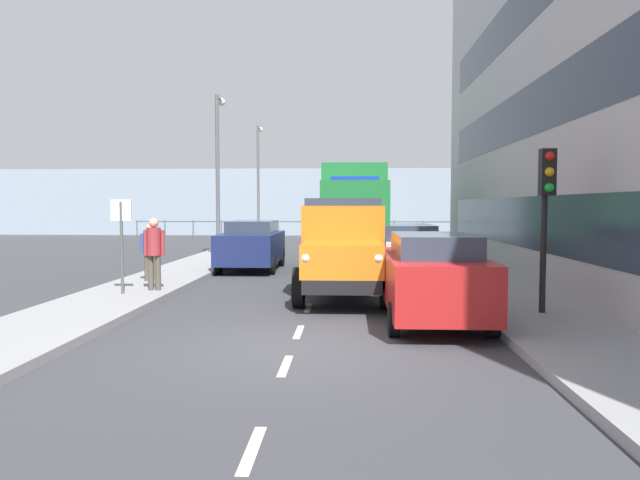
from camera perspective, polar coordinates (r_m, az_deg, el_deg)
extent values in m
plane|color=#38383D|center=(21.14, 0.37, -2.77)|extent=(80.00, 80.00, 0.00)
cube|color=gray|center=(21.44, 12.72, -2.57)|extent=(2.26, 40.77, 0.15)
cube|color=gray|center=(21.82, -11.76, -2.46)|extent=(2.26, 40.77, 0.15)
cube|color=silver|center=(5.85, -6.55, -19.41)|extent=(0.12, 1.10, 0.01)
cube|color=silver|center=(8.53, -3.37, -12.01)|extent=(0.12, 1.10, 0.01)
cube|color=silver|center=(10.69, -2.07, -8.85)|extent=(0.12, 1.10, 0.01)
cube|color=silver|center=(13.13, -1.14, -6.54)|extent=(0.12, 1.10, 0.01)
cube|color=silver|center=(15.72, -0.48, -4.90)|extent=(0.12, 1.10, 0.01)
cube|color=silver|center=(17.95, -0.06, -3.86)|extent=(0.12, 1.10, 0.01)
cube|color=silver|center=(20.58, 0.31, -2.93)|extent=(0.12, 1.10, 0.01)
cube|color=silver|center=(23.33, 0.60, -2.18)|extent=(0.12, 1.10, 0.01)
cube|color=silver|center=(25.54, 0.79, -1.70)|extent=(0.12, 1.10, 0.01)
cube|color=silver|center=(28.20, 0.98, -1.22)|extent=(0.12, 1.10, 0.01)
cube|color=silver|center=(30.89, 1.14, -0.82)|extent=(0.12, 1.10, 0.01)
cube|color=silver|center=(33.52, 1.27, -0.49)|extent=(0.12, 1.10, 0.01)
cube|color=silver|center=(36.44, 1.40, -0.18)|extent=(0.12, 1.10, 0.01)
cube|color=silver|center=(39.40, 1.50, 0.09)|extent=(0.12, 1.10, 0.01)
cube|color=#2D3847|center=(15.57, 20.96, 1.44)|extent=(0.08, 23.05, 1.40)
cube|color=#2D3847|center=(15.77, 21.19, 12.40)|extent=(0.08, 23.05, 1.40)
cube|color=#8C9EAD|center=(44.40, 1.66, 3.68)|extent=(80.00, 0.80, 5.00)
cylinder|color=#4C5156|center=(42.88, 20.61, 0.94)|extent=(0.08, 0.08, 1.20)
cylinder|color=#4C5156|center=(42.31, 18.03, 0.96)|extent=(0.08, 0.08, 1.20)
cylinder|color=#4C5156|center=(41.83, 15.38, 0.98)|extent=(0.08, 0.08, 1.20)
cylinder|color=#4C5156|center=(41.44, 12.68, 1.00)|extent=(0.08, 0.08, 1.20)
cylinder|color=#4C5156|center=(41.14, 9.94, 1.01)|extent=(0.08, 0.08, 1.20)
cylinder|color=#4C5156|center=(40.94, 7.16, 1.02)|extent=(0.08, 0.08, 1.20)
cylinder|color=#4C5156|center=(40.84, 4.36, 1.04)|extent=(0.08, 0.08, 1.20)
cylinder|color=#4C5156|center=(40.83, 1.55, 1.04)|extent=(0.08, 0.08, 1.20)
cylinder|color=#4C5156|center=(40.93, -1.25, 1.05)|extent=(0.08, 0.08, 1.20)
cylinder|color=#4C5156|center=(41.11, -4.03, 1.05)|extent=(0.08, 0.08, 1.20)
cylinder|color=#4C5156|center=(41.40, -6.78, 1.05)|extent=(0.08, 0.08, 1.20)
cylinder|color=#4C5156|center=(41.78, -9.49, 1.05)|extent=(0.08, 0.08, 1.20)
cylinder|color=#4C5156|center=(42.25, -12.14, 1.05)|extent=(0.08, 0.08, 1.20)
cylinder|color=#4C5156|center=(42.81, -14.73, 1.04)|extent=(0.08, 0.08, 1.20)
cylinder|color=#4C5156|center=(43.45, -17.24, 1.03)|extent=(0.08, 0.08, 1.20)
cube|color=#4C5156|center=(40.81, 1.55, 1.77)|extent=(28.00, 0.08, 0.08)
cube|color=black|center=(14.71, 2.25, -3.13)|extent=(1.64, 5.60, 0.30)
cube|color=orange|center=(12.82, 2.17, -1.85)|extent=(1.72, 1.90, 0.70)
cube|color=silver|center=(11.93, 2.12, -2.38)|extent=(1.16, 0.08, 0.56)
sphere|color=white|center=(11.93, 5.66, -1.77)|extent=(0.20, 0.20, 0.20)
sphere|color=white|center=(11.95, -1.40, -1.75)|extent=(0.20, 0.20, 0.20)
cube|color=orange|center=(14.29, 2.24, 1.00)|extent=(1.93, 1.34, 1.15)
cube|color=#2D3847|center=(14.28, 2.25, 2.91)|extent=(1.79, 1.23, 0.56)
cube|color=#2D2319|center=(16.02, 2.30, -1.77)|extent=(2.10, 2.80, 0.16)
cube|color=black|center=(16.02, 5.91, -0.64)|extent=(0.08, 2.80, 0.56)
cube|color=black|center=(16.04, -1.30, -0.61)|extent=(0.08, 2.80, 0.56)
cylinder|color=black|center=(13.08, 6.42, -4.62)|extent=(0.24, 0.90, 0.90)
cylinder|color=black|center=(13.10, -2.07, -4.59)|extent=(0.24, 0.90, 0.90)
cylinder|color=black|center=(16.27, 5.71, -3.05)|extent=(0.24, 0.90, 0.90)
cylinder|color=black|center=(16.29, -1.10, -3.02)|extent=(0.24, 0.90, 0.90)
cube|color=#1E7033|center=(21.27, 3.35, 2.17)|extent=(2.40, 2.21, 2.60)
cube|color=#2D3847|center=(21.26, 3.36, 3.71)|extent=(2.20, 2.04, 0.80)
cube|color=#1933B2|center=(21.28, 3.37, 5.94)|extent=(1.75, 0.20, 0.16)
cube|color=#1E7033|center=(25.26, 3.27, 3.61)|extent=(2.50, 5.95, 3.00)
cube|color=black|center=(24.37, 3.28, -0.31)|extent=(2.00, 8.07, 0.36)
cylinder|color=black|center=(21.46, 6.41, -1.31)|extent=(0.28, 1.04, 1.04)
cylinder|color=black|center=(21.44, 0.26, -1.29)|extent=(0.28, 1.04, 1.04)
cylinder|color=black|center=(25.06, 5.89, -0.63)|extent=(0.28, 1.04, 1.04)
cylinder|color=black|center=(25.04, 0.63, -0.62)|extent=(0.28, 1.04, 1.04)
cylinder|color=black|center=(27.17, 5.65, -0.32)|extent=(0.28, 1.04, 1.04)
cylinder|color=black|center=(27.16, 0.80, -0.31)|extent=(0.28, 1.04, 1.04)
cube|color=#B21E1E|center=(11.68, 10.75, -3.90)|extent=(1.76, 4.32, 1.00)
cube|color=#2D3847|center=(11.41, 10.93, -0.48)|extent=(1.45, 2.37, 0.42)
cylinder|color=black|center=(12.99, 6.23, -5.35)|extent=(0.18, 0.60, 0.60)
cylinder|color=black|center=(13.19, 13.54, -5.29)|extent=(0.18, 0.60, 0.60)
cylinder|color=black|center=(10.36, 7.11, -7.60)|extent=(0.18, 0.60, 0.60)
cylinder|color=black|center=(10.61, 16.25, -7.44)|extent=(0.18, 0.60, 0.60)
cube|color=white|center=(17.07, 8.22, -1.58)|extent=(1.79, 4.25, 1.00)
cube|color=#2D3847|center=(16.82, 8.31, 0.77)|extent=(1.47, 2.34, 0.42)
cylinder|color=black|center=(18.37, 5.18, -2.78)|extent=(0.18, 0.60, 0.60)
cylinder|color=black|center=(18.52, 10.45, -2.77)|extent=(0.18, 0.60, 0.60)
cylinder|color=black|center=(15.75, 5.57, -3.81)|extent=(0.18, 0.60, 0.60)
cylinder|color=black|center=(15.93, 11.71, -3.78)|extent=(0.18, 0.60, 0.60)
cube|color=navy|center=(20.77, -6.61, -0.69)|extent=(1.88, 4.23, 1.00)
cube|color=#2D3847|center=(20.93, -6.54, 1.29)|extent=(1.54, 2.33, 0.42)
cylinder|color=black|center=(19.39, -4.63, -2.45)|extent=(0.18, 0.60, 0.60)
cylinder|color=black|center=(19.70, -9.80, -2.40)|extent=(0.18, 0.60, 0.60)
cylinder|color=black|center=(21.99, -3.74, -1.76)|extent=(0.18, 0.60, 0.60)
cylinder|color=black|center=(22.26, -8.33, -1.72)|extent=(0.18, 0.60, 0.60)
cylinder|color=#4C473D|center=(15.25, -15.36, -3.07)|extent=(0.14, 0.14, 0.87)
cylinder|color=#4C473D|center=(15.30, -16.00, -3.06)|extent=(0.14, 0.14, 0.87)
cylinder|color=maroon|center=(15.21, -15.73, -0.14)|extent=(0.34, 0.34, 0.69)
cylinder|color=maroon|center=(15.14, -14.94, -0.27)|extent=(0.09, 0.09, 0.64)
cylinder|color=maroon|center=(15.28, -16.51, -0.26)|extent=(0.09, 0.09, 0.64)
sphere|color=tan|center=(15.19, -15.76, 1.61)|extent=(0.24, 0.24, 0.24)
cylinder|color=#4C473D|center=(17.14, -15.79, -2.54)|extent=(0.14, 0.14, 0.77)
cylinder|color=#4C473D|center=(17.20, -16.36, -2.53)|extent=(0.14, 0.14, 0.77)
cylinder|color=#2D4C8C|center=(17.12, -16.11, -0.23)|extent=(0.34, 0.34, 0.61)
cylinder|color=#2D4C8C|center=(17.05, -15.41, -0.33)|extent=(0.09, 0.09, 0.56)
cylinder|color=#2D4C8C|center=(17.19, -16.81, -0.33)|extent=(0.09, 0.09, 0.56)
sphere|color=tan|center=(17.10, -16.14, 1.15)|extent=(0.21, 0.21, 0.21)
cylinder|color=black|center=(12.37, 20.77, 0.76)|extent=(0.12, 0.12, 3.20)
cube|color=black|center=(12.25, 21.09, 6.12)|extent=(0.28, 0.24, 0.90)
sphere|color=red|center=(12.15, 21.30, 7.55)|extent=(0.18, 0.18, 0.18)
sphere|color=orange|center=(12.13, 21.27, 6.14)|extent=(0.18, 0.18, 0.18)
sphere|color=green|center=(12.12, 21.24, 4.73)|extent=(0.18, 0.18, 0.18)
cylinder|color=#59595B|center=(24.89, -9.85, 6.11)|extent=(0.16, 0.16, 6.65)
cylinder|color=#59595B|center=(25.68, -9.70, 13.27)|extent=(0.10, 0.90, 0.10)
sphere|color=silver|center=(26.11, -9.48, 13.00)|extent=(0.32, 0.32, 0.32)
cylinder|color=#59595B|center=(36.43, -5.97, 5.51)|extent=(0.16, 0.16, 6.96)
cylinder|color=#59595B|center=(37.16, -5.90, 10.70)|extent=(0.10, 0.90, 0.10)
sphere|color=silver|center=(37.59, -5.79, 10.54)|extent=(0.32, 0.32, 0.32)
cylinder|color=#4C4C4C|center=(14.84, -18.58, -0.73)|extent=(0.07, 0.07, 2.20)
cube|color=silver|center=(14.80, -18.64, 2.75)|extent=(0.50, 0.04, 0.50)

